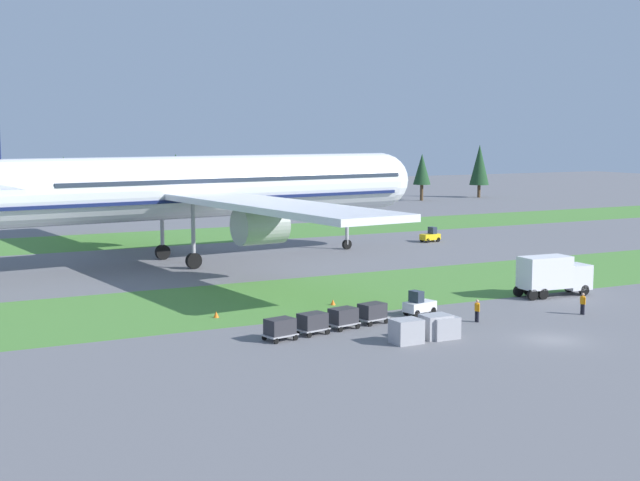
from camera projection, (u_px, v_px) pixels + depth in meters
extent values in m
plane|color=slate|center=(552.00, 340.00, 62.06)|extent=(400.00, 400.00, 0.00)
cube|color=#4C8438|center=(381.00, 289.00, 82.34)|extent=(320.00, 17.98, 0.01)
cube|color=#4C8438|center=(204.00, 235.00, 124.65)|extent=(320.00, 17.98, 0.01)
cylinder|color=white|center=(209.00, 187.00, 98.89)|extent=(48.50, 11.78, 6.84)
sphere|color=white|center=(381.00, 180.00, 111.96)|extent=(6.71, 6.71, 6.71)
cube|color=#141E4C|center=(209.00, 197.00, 99.03)|extent=(47.35, 11.80, 0.36)
cube|color=#283342|center=(232.00, 178.00, 100.38)|extent=(42.68, 11.24, 0.44)
cube|color=white|center=(120.00, 185.00, 113.60)|extent=(10.91, 32.84, 0.62)
cylinder|color=#A3A3A8|center=(144.00, 205.00, 110.48)|extent=(5.05, 4.23, 3.76)
cube|color=white|center=(275.00, 206.00, 81.16)|extent=(10.91, 32.84, 0.62)
cylinder|color=#A3A3A8|center=(260.00, 225.00, 86.07)|extent=(5.05, 4.23, 3.76)
cylinder|color=#A3A3A8|center=(347.00, 217.00, 109.62)|extent=(0.44, 0.44, 6.76)
cylinder|color=black|center=(347.00, 244.00, 110.03)|extent=(1.24, 0.54, 1.20)
cylinder|color=#A3A3A8|center=(162.00, 224.00, 100.68)|extent=(0.44, 0.44, 6.51)
cylinder|color=black|center=(163.00, 252.00, 101.07)|extent=(1.75, 0.77, 1.70)
cylinder|color=#A3A3A8|center=(193.00, 230.00, 93.86)|extent=(0.44, 0.44, 6.51)
cylinder|color=black|center=(194.00, 261.00, 94.25)|extent=(1.75, 0.77, 1.70)
cube|color=silver|center=(420.00, 306.00, 70.50)|extent=(2.81, 1.81, 0.77)
cube|color=#283342|center=(416.00, 296.00, 70.16)|extent=(0.91, 1.21, 0.90)
cylinder|color=black|center=(423.00, 309.00, 71.54)|extent=(0.63, 0.32, 0.60)
cylinder|color=black|center=(433.00, 311.00, 70.70)|extent=(0.63, 0.32, 0.60)
cylinder|color=black|center=(406.00, 311.00, 70.40)|extent=(0.63, 0.32, 0.60)
cylinder|color=black|center=(416.00, 314.00, 69.56)|extent=(0.63, 0.32, 0.60)
cube|color=#A3A3A8|center=(372.00, 318.00, 67.34)|extent=(2.46, 1.92, 0.10)
cube|color=#2D2D33|center=(372.00, 310.00, 67.26)|extent=(2.17, 1.69, 1.10)
cylinder|color=black|center=(374.00, 318.00, 68.42)|extent=(0.42, 0.20, 0.40)
cylinder|color=black|center=(386.00, 321.00, 67.36)|extent=(0.42, 0.20, 0.40)
cylinder|color=black|center=(358.00, 321.00, 67.37)|extent=(0.42, 0.20, 0.40)
cylinder|color=black|center=(370.00, 324.00, 66.31)|extent=(0.42, 0.20, 0.40)
cube|color=#A3A3A8|center=(343.00, 323.00, 65.52)|extent=(2.46, 1.92, 0.10)
cube|color=#2D2D33|center=(343.00, 315.00, 65.44)|extent=(2.17, 1.69, 1.10)
cylinder|color=black|center=(346.00, 323.00, 66.60)|extent=(0.42, 0.20, 0.40)
cylinder|color=black|center=(358.00, 326.00, 65.53)|extent=(0.42, 0.20, 0.40)
cylinder|color=black|center=(328.00, 326.00, 65.55)|extent=(0.42, 0.20, 0.40)
cylinder|color=black|center=(341.00, 329.00, 64.49)|extent=(0.42, 0.20, 0.40)
cube|color=#A3A3A8|center=(312.00, 329.00, 63.70)|extent=(2.46, 1.92, 0.10)
cube|color=#2D2D33|center=(312.00, 321.00, 63.62)|extent=(2.17, 1.69, 1.10)
cylinder|color=black|center=(315.00, 328.00, 64.78)|extent=(0.42, 0.20, 0.40)
cylinder|color=black|center=(328.00, 332.00, 63.71)|extent=(0.42, 0.20, 0.40)
cylinder|color=black|center=(297.00, 332.00, 63.73)|extent=(0.42, 0.20, 0.40)
cylinder|color=black|center=(309.00, 335.00, 62.67)|extent=(0.42, 0.20, 0.40)
cube|color=#A3A3A8|center=(280.00, 335.00, 61.88)|extent=(2.46, 1.92, 0.10)
cube|color=#2D2D33|center=(280.00, 326.00, 61.80)|extent=(2.17, 1.69, 1.10)
cylinder|color=black|center=(284.00, 334.00, 62.96)|extent=(0.42, 0.20, 0.40)
cylinder|color=black|center=(296.00, 338.00, 61.89)|extent=(0.42, 0.20, 0.40)
cylinder|color=black|center=(264.00, 338.00, 61.91)|extent=(0.42, 0.20, 0.40)
cylinder|color=black|center=(276.00, 341.00, 60.85)|extent=(0.42, 0.20, 0.40)
cube|color=silver|center=(575.00, 276.00, 79.55)|extent=(2.32, 2.42, 2.20)
cube|color=#283342|center=(584.00, 271.00, 79.93)|extent=(0.19, 2.07, 0.97)
cube|color=silver|center=(545.00, 272.00, 78.12)|extent=(4.62, 2.54, 2.80)
cylinder|color=black|center=(569.00, 287.00, 80.68)|extent=(0.97, 0.35, 0.96)
cylinder|color=black|center=(584.00, 290.00, 78.87)|extent=(0.97, 0.35, 0.96)
cylinder|color=black|center=(529.00, 290.00, 78.87)|extent=(0.97, 0.35, 0.96)
cylinder|color=black|center=(543.00, 294.00, 77.05)|extent=(0.97, 0.35, 0.96)
cylinder|color=black|center=(518.00, 291.00, 78.41)|extent=(0.97, 0.35, 0.96)
cylinder|color=black|center=(533.00, 295.00, 76.60)|extent=(0.97, 0.35, 0.96)
cube|color=yellow|center=(430.00, 237.00, 117.30)|extent=(2.72, 1.56, 0.77)
cube|color=#283342|center=(432.00, 230.00, 117.41)|extent=(0.81, 1.16, 0.90)
cylinder|color=black|center=(427.00, 241.00, 116.39)|extent=(0.62, 0.26, 0.60)
cylinder|color=black|center=(422.00, 240.00, 117.30)|extent=(0.62, 0.26, 0.60)
cylinder|color=black|center=(438.00, 240.00, 117.38)|extent=(0.62, 0.26, 0.60)
cylinder|color=black|center=(433.00, 239.00, 118.29)|extent=(0.62, 0.26, 0.60)
cylinder|color=black|center=(581.00, 309.00, 70.75)|extent=(0.18, 0.18, 0.85)
cylinder|color=black|center=(584.00, 309.00, 70.56)|extent=(0.18, 0.18, 0.85)
cylinder|color=orange|center=(583.00, 300.00, 70.56)|extent=(0.36, 0.36, 0.62)
sphere|color=tan|center=(583.00, 294.00, 70.51)|extent=(0.24, 0.24, 0.24)
cylinder|color=orange|center=(581.00, 300.00, 70.76)|extent=(0.10, 0.10, 0.58)
cylinder|color=orange|center=(585.00, 301.00, 70.37)|extent=(0.10, 0.10, 0.58)
cylinder|color=black|center=(476.00, 316.00, 67.96)|extent=(0.18, 0.18, 0.85)
cylinder|color=black|center=(478.00, 317.00, 67.77)|extent=(0.18, 0.18, 0.85)
cylinder|color=orange|center=(477.00, 307.00, 67.78)|extent=(0.36, 0.36, 0.62)
sphere|color=tan|center=(477.00, 301.00, 67.72)|extent=(0.24, 0.24, 0.24)
cylinder|color=orange|center=(475.00, 307.00, 67.98)|extent=(0.10, 0.10, 0.58)
cylinder|color=orange|center=(479.00, 308.00, 67.58)|extent=(0.10, 0.10, 0.58)
cube|color=#A3A3A8|center=(443.00, 327.00, 62.47)|extent=(2.04, 1.65, 1.54)
cube|color=#A3A3A8|center=(406.00, 331.00, 61.00)|extent=(2.02, 1.63, 1.67)
cube|color=#A3A3A8|center=(436.00, 326.00, 62.50)|extent=(2.04, 1.65, 1.67)
cone|color=orange|center=(333.00, 302.00, 74.58)|extent=(0.44, 0.44, 0.46)
cone|color=orange|center=(216.00, 314.00, 69.51)|extent=(0.44, 0.44, 0.49)
cylinder|color=#4C3823|center=(65.00, 206.00, 154.73)|extent=(0.70, 0.70, 3.20)
cone|color=#1E4223|center=(64.00, 177.00, 154.11)|extent=(6.08, 6.08, 6.99)
cylinder|color=#4C3823|center=(177.00, 203.00, 160.48)|extent=(0.70, 0.70, 3.27)
cone|color=#1E4223|center=(176.00, 174.00, 159.85)|extent=(6.24, 6.24, 7.21)
cylinder|color=#4C3823|center=(266.00, 199.00, 168.72)|extent=(0.70, 0.70, 3.40)
cone|color=#1E4223|center=(265.00, 172.00, 168.10)|extent=(4.31, 4.31, 6.82)
cylinder|color=#4C3823|center=(353.00, 197.00, 178.40)|extent=(0.70, 0.70, 2.87)
cone|color=#1E4223|center=(353.00, 177.00, 177.91)|extent=(6.28, 6.28, 5.17)
cylinder|color=#4C3823|center=(422.00, 193.00, 187.98)|extent=(0.70, 0.70, 3.41)
cone|color=#1E4223|center=(422.00, 169.00, 187.38)|extent=(3.70, 3.70, 6.49)
cylinder|color=#4C3823|center=(479.00, 191.00, 197.08)|extent=(0.70, 0.70, 2.81)
cone|color=#1E4223|center=(479.00, 165.00, 196.37)|extent=(4.31, 4.31, 8.87)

